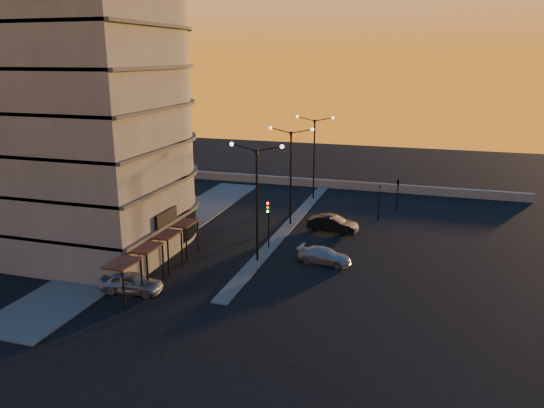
{
  "coord_description": "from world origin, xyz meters",
  "views": [
    {
      "loc": [
        12.77,
        -37.43,
        15.79
      ],
      "look_at": [
        -0.17,
        4.52,
        3.54
      ],
      "focal_mm": 35.0,
      "sensor_mm": 36.0,
      "label": 1
    }
  ],
  "objects": [
    {
      "name": "car_hatchback",
      "position": [
        -6.5,
        -8.0,
        0.74
      ],
      "size": [
        4.48,
        2.18,
        1.47
      ],
      "primitive_type": "imported",
      "rotation": [
        0.0,
        0.0,
        1.68
      ],
      "color": "#96969D",
      "rests_on": "ground"
    },
    {
      "name": "signal_east_b",
      "position": [
        9.5,
        18.0,
        3.1
      ],
      "size": [
        0.42,
        1.99,
        3.6
      ],
      "color": "black",
      "rests_on": "ground"
    },
    {
      "name": "car_sedan",
      "position": [
        4.32,
        9.13,
        0.77
      ],
      "size": [
        4.82,
        2.17,
        1.54
      ],
      "primitive_type": "imported",
      "rotation": [
        0.0,
        0.0,
        1.45
      ],
      "color": "black",
      "rests_on": "ground"
    },
    {
      "name": "median",
      "position": [
        0.0,
        10.0,
        0.06
      ],
      "size": [
        1.2,
        36.0,
        0.12
      ],
      "primitive_type": "cube",
      "color": "#4C4C49",
      "rests_on": "ground"
    },
    {
      "name": "streetlamp_mid",
      "position": [
        0.0,
        10.0,
        5.59
      ],
      "size": [
        4.32,
        0.32,
        9.51
      ],
      "color": "black",
      "rests_on": "ground"
    },
    {
      "name": "streetlamp_near",
      "position": [
        0.0,
        0.0,
        5.59
      ],
      "size": [
        4.32,
        0.32,
        9.51
      ],
      "color": "black",
      "rests_on": "ground"
    },
    {
      "name": "sidewalk_west",
      "position": [
        -10.5,
        4.0,
        0.06
      ],
      "size": [
        5.0,
        40.0,
        0.12
      ],
      "primitive_type": "cube",
      "color": "#4C4C49",
      "rests_on": "ground"
    },
    {
      "name": "building",
      "position": [
        -14.0,
        0.03,
        11.91
      ],
      "size": [
        14.35,
        17.08,
        25.0
      ],
      "color": "#645F58",
      "rests_on": "ground"
    },
    {
      "name": "parapet",
      "position": [
        2.0,
        26.0,
        0.5
      ],
      "size": [
        44.0,
        0.5,
        1.0
      ],
      "primitive_type": "cube",
      "color": "slate",
      "rests_on": "ground"
    },
    {
      "name": "traffic_light_main",
      "position": [
        0.0,
        2.87,
        2.89
      ],
      "size": [
        0.28,
        0.44,
        4.25
      ],
      "color": "black",
      "rests_on": "ground"
    },
    {
      "name": "ground",
      "position": [
        0.0,
        0.0,
        0.0
      ],
      "size": [
        120.0,
        120.0,
        0.0
      ],
      "primitive_type": "plane",
      "color": "black",
      "rests_on": "ground"
    },
    {
      "name": "signal_east_a",
      "position": [
        8.0,
        14.0,
        1.93
      ],
      "size": [
        0.13,
        0.16,
        3.6
      ],
      "color": "black",
      "rests_on": "ground"
    },
    {
      "name": "car_wagon",
      "position": [
        5.17,
        1.25,
        0.62
      ],
      "size": [
        4.43,
        2.23,
        1.23
      ],
      "primitive_type": "imported",
      "rotation": [
        0.0,
        0.0,
        1.45
      ],
      "color": "#999BA0",
      "rests_on": "ground"
    },
    {
      "name": "streetlamp_far",
      "position": [
        0.0,
        20.0,
        5.59
      ],
      "size": [
        4.32,
        0.32,
        9.51
      ],
      "color": "black",
      "rests_on": "ground"
    }
  ]
}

